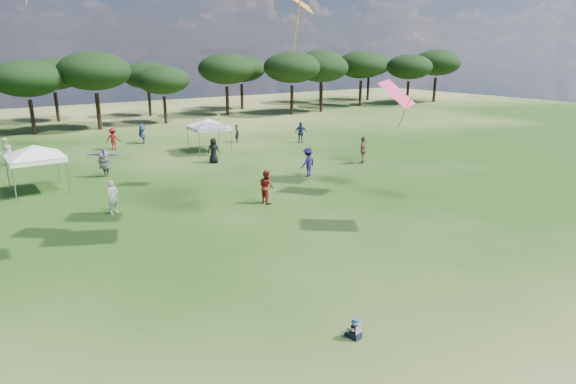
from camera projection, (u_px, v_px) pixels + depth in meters
The scene contains 5 objects.
tree_line at pixel (78, 73), 48.63m from camera, with size 108.78×17.63×7.77m.
tent_left at pixel (34, 147), 25.80m from camera, with size 5.60×5.60×2.97m.
tent_right at pixel (209, 120), 36.80m from camera, with size 5.57×5.57×2.86m.
toddler at pixel (355, 330), 13.01m from camera, with size 0.41×0.45×0.59m.
festival_crowd at pixel (131, 158), 30.99m from camera, with size 29.74×21.59×1.90m.
Camera 1 is at (-8.14, -5.98, 7.50)m, focal length 30.00 mm.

